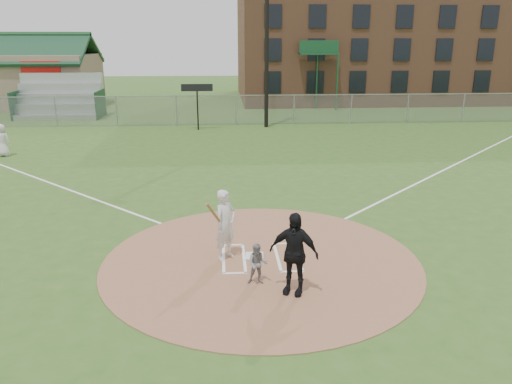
{
  "coord_description": "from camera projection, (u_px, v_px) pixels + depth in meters",
  "views": [
    {
      "loc": [
        -0.98,
        -12.13,
        5.66
      ],
      "look_at": [
        0.0,
        2.0,
        1.3
      ],
      "focal_mm": 35.0,
      "sensor_mm": 36.0,
      "label": 1
    }
  ],
  "objects": [
    {
      "name": "batters_boxes",
      "position": [
        261.0,
        257.0,
        13.43
      ],
      "size": [
        2.08,
        1.88,
        0.01
      ],
      "color": "white",
      "rests_on": "dirt_circle"
    },
    {
      "name": "light_pole",
      "position": [
        267.0,
        23.0,
        31.5
      ],
      "size": [
        1.2,
        0.3,
        12.22
      ],
      "color": "black",
      "rests_on": "ground"
    },
    {
      "name": "umpire",
      "position": [
        294.0,
        253.0,
        11.31
      ],
      "size": [
        1.24,
        0.91,
        1.96
      ],
      "primitive_type": "imported",
      "rotation": [
        0.0,
        0.0,
        -0.42
      ],
      "color": "black",
      "rests_on": "dirt_circle"
    },
    {
      "name": "catcher",
      "position": [
        258.0,
        264.0,
        11.88
      ],
      "size": [
        0.52,
        0.43,
        1.01
      ],
      "primitive_type": "imported",
      "rotation": [
        0.0,
        0.0,
        -0.1
      ],
      "color": "gray",
      "rests_on": "dirt_circle"
    },
    {
      "name": "foul_line_first",
      "position": [
        444.0,
        170.0,
        22.47
      ],
      "size": [
        17.04,
        17.04,
        0.01
      ],
      "primitive_type": "cube",
      "rotation": [
        0.0,
        0.0,
        -0.79
      ],
      "color": "white",
      "rests_on": "ground"
    },
    {
      "name": "brick_warehouse",
      "position": [
        395.0,
        19.0,
        48.34
      ],
      "size": [
        30.0,
        17.17,
        15.0
      ],
      "color": "brown",
      "rests_on": "ground"
    },
    {
      "name": "outfield_fence",
      "position": [
        236.0,
        110.0,
        33.97
      ],
      "size": [
        56.08,
        0.08,
        2.03
      ],
      "color": "slate",
      "rests_on": "ground"
    },
    {
      "name": "scoreboard_sign",
      "position": [
        197.0,
        93.0,
        31.69
      ],
      "size": [
        2.0,
        0.1,
        2.93
      ],
      "color": "black",
      "rests_on": "ground"
    },
    {
      "name": "foul_line_third",
      "position": [
        35.0,
        177.0,
        21.28
      ],
      "size": [
        17.04,
        17.04,
        0.01
      ],
      "primitive_type": "cube",
      "rotation": [
        0.0,
        0.0,
        0.79
      ],
      "color": "white",
      "rests_on": "ground"
    },
    {
      "name": "home_plate",
      "position": [
        254.0,
        256.0,
        13.49
      ],
      "size": [
        0.52,
        0.52,
        0.03
      ],
      "primitive_type": "cube",
      "rotation": [
        0.0,
        0.0,
        -0.08
      ],
      "color": "silver",
      "rests_on": "dirt_circle"
    },
    {
      "name": "batter_at_plate",
      "position": [
        225.0,
        225.0,
        13.12
      ],
      "size": [
        0.9,
        1.07,
        1.9
      ],
      "color": "silver",
      "rests_on": "dirt_circle"
    },
    {
      "name": "dirt_circle",
      "position": [
        261.0,
        260.0,
        13.29
      ],
      "size": [
        8.4,
        8.4,
        0.02
      ],
      "primitive_type": "cylinder",
      "color": "#9C684A",
      "rests_on": "ground"
    },
    {
      "name": "bleachers",
      "position": [
        59.0,
        96.0,
        36.95
      ],
      "size": [
        6.08,
        3.2,
        3.2
      ],
      "color": "#B7BABF",
      "rests_on": "ground"
    },
    {
      "name": "ondeck_player",
      "position": [
        2.0,
        140.0,
        24.9
      ],
      "size": [
        0.86,
        0.62,
        1.62
      ],
      "primitive_type": "imported",
      "rotation": [
        0.0,
        0.0,
        3.0
      ],
      "color": "silver",
      "rests_on": "ground"
    },
    {
      "name": "clubhouse",
      "position": [
        23.0,
        79.0,
        42.86
      ],
      "size": [
        12.2,
        8.71,
        6.23
      ],
      "color": "gray",
      "rests_on": "ground"
    },
    {
      "name": "ground",
      "position": [
        261.0,
        261.0,
        13.29
      ],
      "size": [
        140.0,
        140.0,
        0.0
      ],
      "primitive_type": "plane",
      "color": "#31531C",
      "rests_on": "ground"
    }
  ]
}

